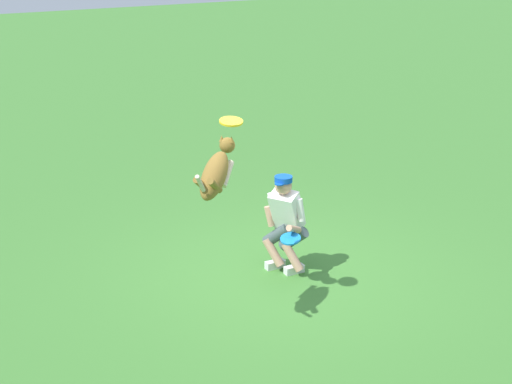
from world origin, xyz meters
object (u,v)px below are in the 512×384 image
object	(u,v)px
dog	(216,172)
frisbee_held	(290,239)
person	(285,220)
frisbee_flying	(231,121)

from	to	relation	value
dog	frisbee_held	distance (m)	1.74
person	dog	size ratio (longest dim) A/B	1.63
frisbee_held	person	bearing A→B (deg)	-111.05
dog	frisbee_flying	world-z (taller)	frisbee_flying
dog	frisbee_flying	distance (m)	0.55
dog	frisbee_held	xyz separation A→B (m)	(-1.19, -0.47, -1.18)
person	frisbee_flying	xyz separation A→B (m)	(1.09, 0.70, 1.57)
person	frisbee_held	world-z (taller)	person
dog	frisbee_flying	xyz separation A→B (m)	(-0.24, -0.13, 0.48)
dog	frisbee_flying	size ratio (longest dim) A/B	3.18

